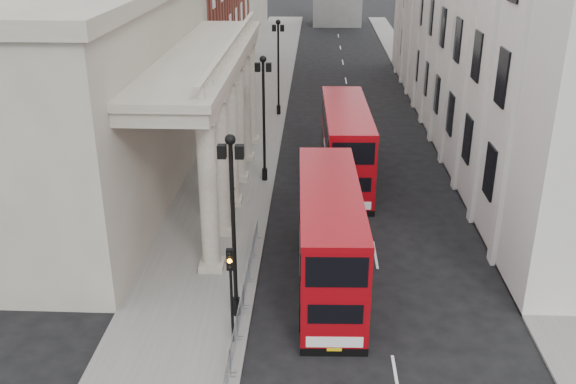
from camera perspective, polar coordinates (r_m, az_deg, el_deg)
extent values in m
plane|color=black|center=(25.75, -4.29, -15.95)|extent=(260.00, 260.00, 0.00)
cube|color=slate|center=(52.72, -3.83, 5.11)|extent=(6.00, 140.00, 0.12)
cube|color=slate|center=(53.50, 14.08, 4.73)|extent=(3.00, 140.00, 0.12)
cube|color=slate|center=(52.48, -0.62, 5.09)|extent=(0.20, 140.00, 0.14)
cube|color=gray|center=(41.39, -16.35, 7.82)|extent=(9.00, 28.00, 12.00)
cube|color=#60605E|center=(112.58, 4.39, 16.67)|extent=(8.00, 8.00, 8.00)
cylinder|color=black|center=(28.73, -4.61, -10.09)|extent=(0.36, 0.36, 0.80)
cylinder|color=black|center=(26.94, -4.85, -3.65)|extent=(0.18, 0.18, 8.00)
sphere|color=black|center=(25.38, -5.16, 4.66)|extent=(0.44, 0.44, 0.44)
cube|color=black|center=(25.50, -4.34, 3.59)|extent=(0.35, 0.35, 0.55)
cube|color=black|center=(25.59, -5.90, 3.60)|extent=(0.35, 0.35, 0.55)
cylinder|color=black|center=(42.96, -2.08, 1.59)|extent=(0.36, 0.36, 0.80)
cylinder|color=black|center=(41.78, -2.15, 6.19)|extent=(0.18, 0.18, 8.00)
sphere|color=black|center=(40.80, -2.24, 11.72)|extent=(0.44, 0.44, 0.44)
cube|color=black|center=(40.87, -1.73, 11.03)|extent=(0.35, 0.35, 0.55)
cube|color=black|center=(40.93, -2.72, 11.03)|extent=(0.35, 0.35, 0.55)
cylinder|color=black|center=(58.12, -0.84, 7.33)|extent=(0.36, 0.36, 0.80)
cylinder|color=black|center=(57.26, -0.86, 10.80)|extent=(0.18, 0.18, 8.00)
sphere|color=black|center=(56.54, -0.89, 14.87)|extent=(0.44, 0.44, 0.44)
cube|color=black|center=(56.59, -0.52, 14.37)|extent=(0.35, 0.35, 0.55)
cube|color=black|center=(56.63, -1.25, 14.37)|extent=(0.35, 0.35, 0.55)
cylinder|color=black|center=(26.35, -5.01, -10.08)|extent=(0.12, 0.12, 3.40)
cube|color=black|center=(25.24, -5.17, -5.99)|extent=(0.28, 0.22, 0.90)
sphere|color=black|center=(24.99, -5.24, -5.53)|extent=(0.18, 0.18, 0.18)
sphere|color=orange|center=(25.13, -5.21, -6.13)|extent=(0.18, 0.18, 0.18)
sphere|color=black|center=(25.28, -5.19, -6.72)|extent=(0.18, 0.18, 0.18)
cube|color=gray|center=(24.37, -5.56, -16.59)|extent=(0.50, 2.30, 1.10)
cube|color=gray|center=(26.20, -4.85, -13.34)|extent=(0.50, 2.30, 1.10)
cube|color=gray|center=(28.12, -4.26, -10.51)|extent=(0.50, 2.30, 1.10)
cube|color=gray|center=(30.09, -3.75, -8.05)|extent=(0.50, 2.30, 1.10)
cube|color=gray|center=(32.12, -3.30, -5.90)|extent=(0.50, 2.30, 1.10)
cube|color=gray|center=(34.18, -2.92, -4.01)|extent=(0.50, 2.30, 1.10)
cube|color=maroon|center=(30.66, 3.63, -5.71)|extent=(3.07, 11.49, 2.17)
cube|color=maroon|center=(29.65, 3.73, -1.88)|extent=(3.07, 11.49, 1.90)
cube|color=maroon|center=(29.21, 3.79, 0.06)|extent=(3.12, 11.54, 0.27)
cube|color=black|center=(31.29, 3.57, -7.76)|extent=(3.09, 11.49, 0.38)
cube|color=black|center=(30.53, 3.64, -5.26)|extent=(3.07, 9.32, 1.09)
cube|color=black|center=(29.60, 3.74, -1.69)|extent=(3.12, 10.84, 1.20)
cube|color=white|center=(26.25, 4.16, -13.14)|extent=(2.28, 0.14, 0.49)
cube|color=yellow|center=(26.45, 4.13, -13.78)|extent=(0.60, 0.06, 0.14)
cylinder|color=black|center=(27.71, 1.37, -11.32)|extent=(0.38, 1.10, 1.09)
cylinder|color=black|center=(27.85, 6.53, -11.29)|extent=(0.38, 1.10, 1.09)
cylinder|color=black|center=(33.40, 1.27, -4.91)|extent=(0.38, 1.10, 1.09)
cylinder|color=black|center=(33.52, 5.49, -4.91)|extent=(0.38, 1.10, 1.09)
cube|color=#9A070E|center=(42.97, 5.11, 2.91)|extent=(3.10, 11.70, 2.22)
cube|color=#9A070E|center=(42.24, 5.22, 5.84)|extent=(3.10, 11.70, 1.94)
cube|color=#9A070E|center=(41.93, 5.27, 7.28)|extent=(3.15, 11.75, 0.28)
cube|color=black|center=(43.43, 5.05, 1.29)|extent=(3.12, 11.70, 0.39)
cube|color=black|center=(42.87, 5.12, 3.25)|extent=(3.10, 9.49, 1.11)
cube|color=black|center=(42.21, 5.22, 5.98)|extent=(3.15, 11.04, 1.22)
cube|color=white|center=(37.89, 5.65, -1.20)|extent=(2.33, 0.13, 0.50)
cube|color=yellow|center=(38.03, 5.63, -1.71)|extent=(0.61, 0.06, 0.14)
cylinder|color=black|center=(39.48, 3.64, -0.37)|extent=(0.39, 1.12, 1.11)
cylinder|color=black|center=(39.68, 7.25, -0.39)|extent=(0.39, 1.12, 1.11)
cylinder|color=black|center=(45.76, 3.28, 2.98)|extent=(0.39, 1.12, 1.11)
cylinder|color=black|center=(45.93, 6.40, 2.94)|extent=(0.39, 1.12, 1.11)
imported|color=black|center=(38.86, -5.12, 0.00)|extent=(0.82, 0.73, 1.89)
imported|color=#292421|center=(38.37, -6.98, -0.41)|extent=(0.92, 0.72, 1.85)
imported|color=black|center=(41.52, -6.09, 1.33)|extent=(0.96, 0.84, 1.65)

